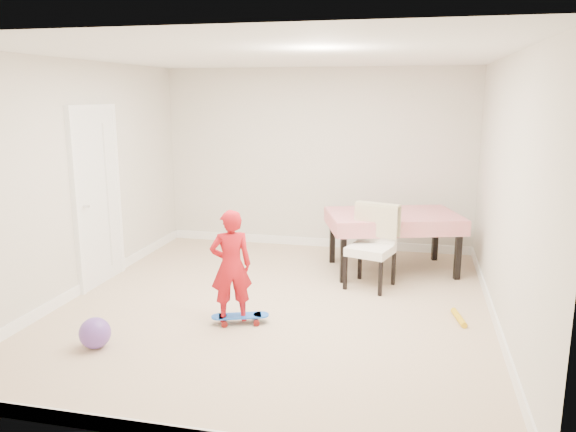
% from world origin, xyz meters
% --- Properties ---
extents(ground, '(5.00, 5.00, 0.00)m').
position_xyz_m(ground, '(0.00, 0.00, 0.00)').
color(ground, tan).
rests_on(ground, ground).
extents(ceiling, '(4.50, 5.00, 0.04)m').
position_xyz_m(ceiling, '(0.00, 0.00, 2.58)').
color(ceiling, white).
rests_on(ceiling, wall_back).
extents(wall_back, '(4.50, 0.04, 2.60)m').
position_xyz_m(wall_back, '(0.00, 2.48, 1.30)').
color(wall_back, beige).
rests_on(wall_back, ground).
extents(wall_front, '(4.50, 0.04, 2.60)m').
position_xyz_m(wall_front, '(0.00, -2.48, 1.30)').
color(wall_front, beige).
rests_on(wall_front, ground).
extents(wall_left, '(0.04, 5.00, 2.60)m').
position_xyz_m(wall_left, '(-2.23, 0.00, 1.30)').
color(wall_left, beige).
rests_on(wall_left, ground).
extents(wall_right, '(0.04, 5.00, 2.60)m').
position_xyz_m(wall_right, '(2.23, 0.00, 1.30)').
color(wall_right, beige).
rests_on(wall_right, ground).
extents(door, '(0.11, 0.94, 2.11)m').
position_xyz_m(door, '(-2.22, 0.30, 1.02)').
color(door, white).
rests_on(door, ground).
extents(baseboard_back, '(4.50, 0.02, 0.12)m').
position_xyz_m(baseboard_back, '(0.00, 2.49, 0.06)').
color(baseboard_back, white).
rests_on(baseboard_back, ground).
extents(baseboard_left, '(0.02, 5.00, 0.12)m').
position_xyz_m(baseboard_left, '(-2.24, 0.00, 0.06)').
color(baseboard_left, white).
rests_on(baseboard_left, ground).
extents(baseboard_right, '(0.02, 5.00, 0.12)m').
position_xyz_m(baseboard_right, '(2.24, 0.00, 0.06)').
color(baseboard_right, white).
rests_on(baseboard_right, ground).
extents(dining_table, '(1.84, 1.45, 0.75)m').
position_xyz_m(dining_table, '(1.16, 1.53, 0.38)').
color(dining_table, '#B2091B').
rests_on(dining_table, ground).
extents(dining_chair, '(0.69, 0.74, 0.97)m').
position_xyz_m(dining_chair, '(0.94, 0.83, 0.49)').
color(dining_chair, white).
rests_on(dining_chair, ground).
extents(skateboard, '(0.61, 0.39, 0.09)m').
position_xyz_m(skateboard, '(-0.22, -0.54, 0.04)').
color(skateboard, blue).
rests_on(skateboard, ground).
extents(child, '(0.48, 0.42, 1.12)m').
position_xyz_m(child, '(-0.30, -0.55, 0.56)').
color(child, red).
rests_on(child, ground).
extents(balloon, '(0.28, 0.28, 0.28)m').
position_xyz_m(balloon, '(-1.32, -1.35, 0.14)').
color(balloon, '#6944A5').
rests_on(balloon, ground).
extents(foam_toy, '(0.14, 0.40, 0.06)m').
position_xyz_m(foam_toy, '(1.90, 0.02, 0.03)').
color(foam_toy, gold).
rests_on(foam_toy, ground).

